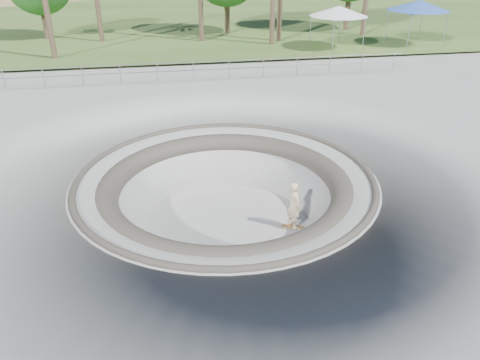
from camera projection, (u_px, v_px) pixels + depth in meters
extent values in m
plane|color=#A8A9A4|center=(225.00, 178.00, 15.96)|extent=(180.00, 180.00, 0.00)
torus|color=#A8A9A4|center=(226.00, 227.00, 16.88)|extent=(14.00, 14.00, 4.00)
cylinder|color=#A8A9A4|center=(226.00, 226.00, 16.86)|extent=(6.60, 6.60, 0.10)
torus|color=#4A453B|center=(225.00, 178.00, 15.97)|extent=(10.24, 10.24, 0.24)
torus|color=#4A453B|center=(225.00, 189.00, 16.17)|extent=(8.91, 8.91, 0.81)
cube|color=#375522|center=(174.00, 20.00, 45.59)|extent=(180.00, 36.00, 0.12)
ellipsoid|color=brown|center=(7.00, 52.00, 63.59)|extent=(50.40, 36.00, 23.40)
ellipsoid|color=brown|center=(220.00, 47.00, 73.28)|extent=(61.60, 44.00, 28.60)
ellipsoid|color=brown|center=(407.00, 34.00, 69.33)|extent=(42.00, 30.00, 19.50)
cylinder|color=gray|center=(193.00, 62.00, 25.92)|extent=(25.00, 0.05, 0.05)
cylinder|color=gray|center=(193.00, 70.00, 26.12)|extent=(25.00, 0.05, 0.05)
cube|color=brown|center=(293.00, 226.00, 16.60)|extent=(0.77, 0.45, 0.02)
cylinder|color=#B7B6BB|center=(292.00, 227.00, 16.62)|extent=(0.08, 0.16, 0.03)
cylinder|color=#B7B6BB|center=(292.00, 227.00, 16.62)|extent=(0.08, 0.16, 0.03)
cylinder|color=silver|center=(292.00, 227.00, 16.62)|extent=(0.06, 0.05, 0.06)
cylinder|color=silver|center=(292.00, 227.00, 16.62)|extent=(0.06, 0.05, 0.06)
cylinder|color=silver|center=(292.00, 227.00, 16.62)|extent=(0.06, 0.05, 0.06)
cylinder|color=silver|center=(292.00, 227.00, 16.62)|extent=(0.06, 0.05, 0.06)
imported|color=beige|center=(294.00, 205.00, 16.20)|extent=(0.60, 0.73, 1.73)
cylinder|color=gray|center=(325.00, 37.00, 31.67)|extent=(0.06, 0.06, 2.09)
cylinder|color=gray|center=(362.00, 36.00, 32.08)|extent=(0.06, 0.06, 2.09)
cylinder|color=gray|center=(313.00, 30.00, 34.00)|extent=(0.06, 0.06, 2.09)
cylinder|color=gray|center=(347.00, 29.00, 34.41)|extent=(0.06, 0.06, 2.09)
cube|color=silver|center=(338.00, 16.00, 32.51)|extent=(3.58, 3.58, 0.08)
cone|color=silver|center=(339.00, 11.00, 32.36)|extent=(5.39, 5.39, 0.67)
cylinder|color=gray|center=(406.00, 32.00, 32.68)|extent=(0.06, 0.06, 2.28)
cylinder|color=gray|center=(444.00, 31.00, 33.13)|extent=(0.06, 0.06, 2.28)
cylinder|color=gray|center=(388.00, 26.00, 35.21)|extent=(0.06, 0.06, 2.28)
cylinder|color=gray|center=(423.00, 25.00, 35.66)|extent=(0.06, 0.06, 2.28)
cube|color=#2F54AB|center=(418.00, 10.00, 33.60)|extent=(3.37, 3.37, 0.08)
cone|color=#2F54AB|center=(419.00, 5.00, 33.43)|extent=(6.13, 6.13, 0.73)
cylinder|color=brown|center=(43.00, 10.00, 35.72)|extent=(0.44, 0.44, 4.40)
cylinder|color=brown|center=(227.00, 2.00, 37.74)|extent=(0.44, 0.44, 5.11)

